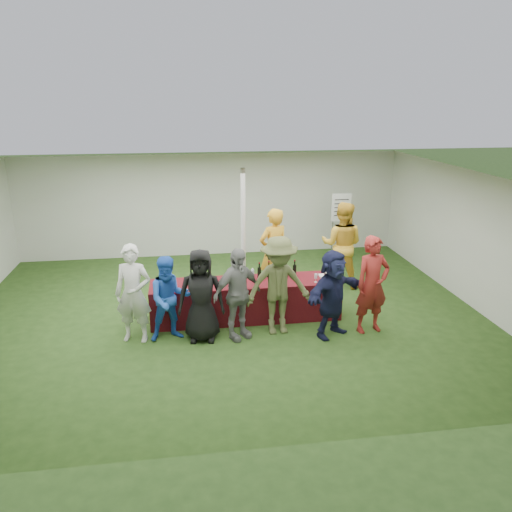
{
  "coord_description": "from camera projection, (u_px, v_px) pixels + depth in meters",
  "views": [
    {
      "loc": [
        -0.73,
        -9.02,
        4.11
      ],
      "look_at": [
        0.57,
        -0.22,
        1.25
      ],
      "focal_mm": 35.0,
      "sensor_mm": 36.0,
      "label": 1
    }
  ],
  "objects": [
    {
      "name": "bar_towel",
      "position": [
        326.0,
        276.0,
        9.73
      ],
      "size": [
        0.25,
        0.18,
        0.03
      ],
      "primitive_type": "cube",
      "color": "white",
      "rests_on": "serving_table"
    },
    {
      "name": "customer_5",
      "position": [
        333.0,
        294.0,
        8.77
      ],
      "size": [
        1.5,
        1.18,
        1.59
      ],
      "primitive_type": "imported",
      "rotation": [
        0.0,
        0.0,
        0.56
      ],
      "color": "#181B3D",
      "rests_on": "ground"
    },
    {
      "name": "wine_list_sign",
      "position": [
        341.0,
        213.0,
        12.52
      ],
      "size": [
        0.5,
        0.03,
        1.8
      ],
      "color": "slate",
      "rests_on": "ground"
    },
    {
      "name": "water_bottle",
      "position": [
        253.0,
        275.0,
        9.54
      ],
      "size": [
        0.07,
        0.07,
        0.23
      ],
      "color": "silver",
      "rests_on": "serving_table"
    },
    {
      "name": "tent",
      "position": [
        243.0,
        232.0,
        10.64
      ],
      "size": [
        10.0,
        10.0,
        10.0
      ],
      "color": "white",
      "rests_on": "ground"
    },
    {
      "name": "serving_table",
      "position": [
        246.0,
        300.0,
        9.59
      ],
      "size": [
        3.6,
        0.8,
        0.75
      ],
      "primitive_type": "cube",
      "color": "maroon",
      "rests_on": "ground"
    },
    {
      "name": "dump_bucket",
      "position": [
        330.0,
        277.0,
        9.46
      ],
      "size": [
        0.25,
        0.25,
        0.18
      ],
      "primitive_type": "cylinder",
      "color": "slate",
      "rests_on": "serving_table"
    },
    {
      "name": "customer_4",
      "position": [
        279.0,
        286.0,
        8.83
      ],
      "size": [
        1.21,
        0.74,
        1.81
      ],
      "primitive_type": "imported",
      "rotation": [
        0.0,
        0.0,
        0.06
      ],
      "color": "#4F552E",
      "rests_on": "ground"
    },
    {
      "name": "customer_6",
      "position": [
        372.0,
        285.0,
        8.9
      ],
      "size": [
        0.72,
        0.55,
        1.79
      ],
      "primitive_type": "imported",
      "rotation": [
        0.0,
        0.0,
        0.2
      ],
      "color": "maroon",
      "rests_on": "ground"
    },
    {
      "name": "customer_2",
      "position": [
        201.0,
        295.0,
        8.61
      ],
      "size": [
        0.85,
        0.6,
        1.65
      ],
      "primitive_type": "imported",
      "rotation": [
        0.0,
        0.0,
        -0.09
      ],
      "color": "black",
      "rests_on": "ground"
    },
    {
      "name": "ground",
      "position": [
        226.0,
        314.0,
        9.86
      ],
      "size": [
        60.0,
        60.0,
        0.0
      ],
      "primitive_type": "plane",
      "color": "#284719",
      "rests_on": "ground"
    },
    {
      "name": "staff_pourer",
      "position": [
        273.0,
        252.0,
        10.61
      ],
      "size": [
        0.81,
        0.68,
        1.89
      ],
      "primitive_type": "imported",
      "rotation": [
        0.0,
        0.0,
        3.53
      ],
      "color": "gold",
      "rests_on": "ground"
    },
    {
      "name": "wine_glasses",
      "position": [
        225.0,
        282.0,
        9.14
      ],
      "size": [
        2.81,
        0.1,
        0.16
      ],
      "color": "silver",
      "rests_on": "serving_table"
    },
    {
      "name": "staff_back",
      "position": [
        342.0,
        245.0,
        11.08
      ],
      "size": [
        1.16,
        1.07,
        1.92
      ],
      "primitive_type": "imported",
      "rotation": [
        0.0,
        0.0,
        2.68
      ],
      "color": "gold",
      "rests_on": "ground"
    },
    {
      "name": "customer_3",
      "position": [
        237.0,
        294.0,
        8.66
      ],
      "size": [
        1.05,
        0.83,
        1.66
      ],
      "primitive_type": "imported",
      "rotation": [
        0.0,
        0.0,
        0.51
      ],
      "color": "slate",
      "rests_on": "ground"
    },
    {
      "name": "wine_bottles",
      "position": [
        277.0,
        271.0,
        9.67
      ],
      "size": [
        0.78,
        0.14,
        0.32
      ],
      "color": "black",
      "rests_on": "serving_table"
    },
    {
      "name": "customer_0",
      "position": [
        133.0,
        294.0,
        8.56
      ],
      "size": [
        0.72,
        0.56,
        1.75
      ],
      "primitive_type": "imported",
      "rotation": [
        0.0,
        0.0,
        -0.24
      ],
      "color": "beige",
      "rests_on": "ground"
    },
    {
      "name": "customer_1",
      "position": [
        170.0,
        299.0,
        8.63
      ],
      "size": [
        0.83,
        0.7,
        1.53
      ],
      "primitive_type": "imported",
      "rotation": [
        0.0,
        0.0,
        0.18
      ],
      "color": "blue",
      "rests_on": "ground"
    }
  ]
}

